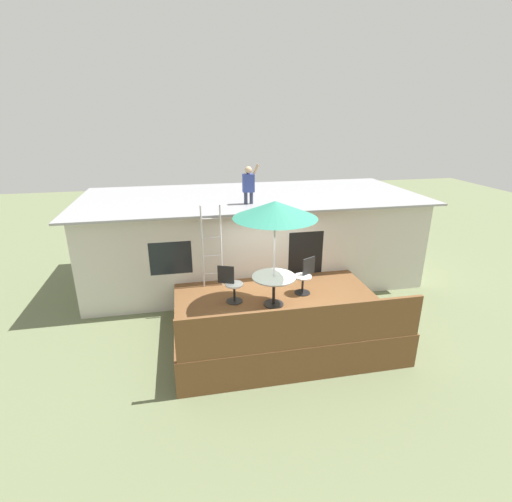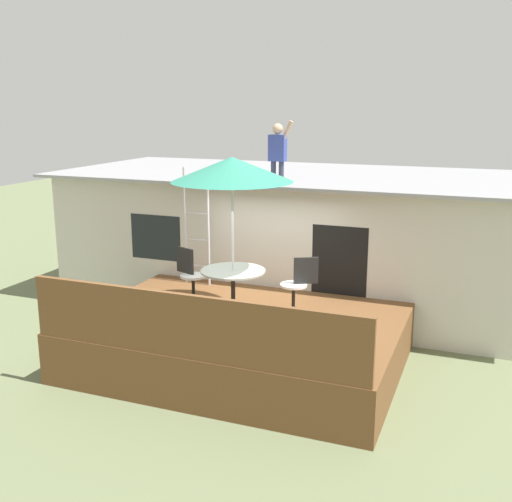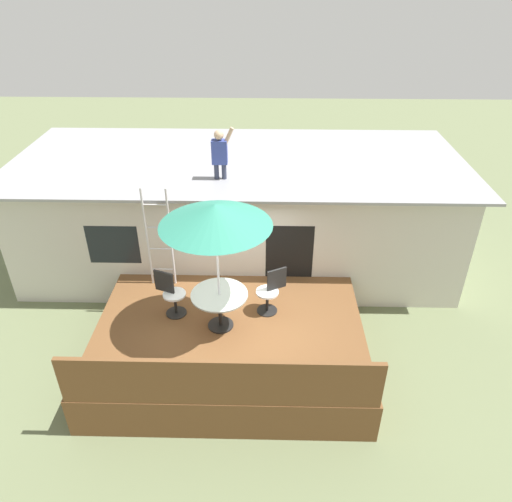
{
  "view_description": "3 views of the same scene",
  "coord_description": "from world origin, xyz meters",
  "px_view_note": "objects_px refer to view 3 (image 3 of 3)",
  "views": [
    {
      "loc": [
        -2.17,
        -7.95,
        5.16
      ],
      "look_at": [
        -0.47,
        0.55,
        1.98
      ],
      "focal_mm": 26.61,
      "sensor_mm": 36.0,
      "label": 1
    },
    {
      "loc": [
        3.61,
        -8.66,
        4.13
      ],
      "look_at": [
        0.05,
        0.41,
        1.77
      ],
      "focal_mm": 42.82,
      "sensor_mm": 36.0,
      "label": 2
    },
    {
      "loc": [
        0.66,
        -6.98,
        6.76
      ],
      "look_at": [
        0.47,
        1.18,
        1.7
      ],
      "focal_mm": 33.65,
      "sensor_mm": 36.0,
      "label": 3
    }
  ],
  "objects_px": {
    "patio_table": "(220,301)",
    "step_ladder": "(159,238)",
    "person_figure": "(220,151)",
    "patio_umbrella": "(215,215)",
    "patio_chair_left": "(171,294)",
    "patio_chair_right": "(271,291)"
  },
  "relations": [
    {
      "from": "patio_table",
      "to": "step_ladder",
      "type": "xyz_separation_m",
      "value": [
        -1.32,
        1.36,
        0.51
      ]
    },
    {
      "from": "step_ladder",
      "to": "patio_chair_left",
      "type": "bearing_deg",
      "value": -70.07
    },
    {
      "from": "patio_table",
      "to": "step_ladder",
      "type": "bearing_deg",
      "value": 134.29
    },
    {
      "from": "patio_umbrella",
      "to": "person_figure",
      "type": "bearing_deg",
      "value": 93.09
    },
    {
      "from": "patio_table",
      "to": "person_figure",
      "type": "xyz_separation_m",
      "value": [
        -0.13,
        2.5,
        1.94
      ]
    },
    {
      "from": "person_figure",
      "to": "patio_chair_right",
      "type": "height_order",
      "value": "person_figure"
    },
    {
      "from": "person_figure",
      "to": "patio_chair_left",
      "type": "relative_size",
      "value": 1.21
    },
    {
      "from": "patio_table",
      "to": "person_figure",
      "type": "distance_m",
      "value": 3.17
    },
    {
      "from": "patio_table",
      "to": "step_ladder",
      "type": "relative_size",
      "value": 0.47
    },
    {
      "from": "patio_chair_left",
      "to": "person_figure",
      "type": "bearing_deg",
      "value": 89.81
    },
    {
      "from": "patio_chair_left",
      "to": "patio_chair_right",
      "type": "distance_m",
      "value": 1.91
    },
    {
      "from": "step_ladder",
      "to": "patio_chair_right",
      "type": "height_order",
      "value": "step_ladder"
    },
    {
      "from": "patio_umbrella",
      "to": "step_ladder",
      "type": "distance_m",
      "value": 2.27
    },
    {
      "from": "patio_umbrella",
      "to": "step_ladder",
      "type": "height_order",
      "value": "patio_umbrella"
    },
    {
      "from": "step_ladder",
      "to": "person_figure",
      "type": "xyz_separation_m",
      "value": [
        1.19,
        1.15,
        1.42
      ]
    },
    {
      "from": "patio_umbrella",
      "to": "step_ladder",
      "type": "xyz_separation_m",
      "value": [
        -1.32,
        1.36,
        -1.25
      ]
    },
    {
      "from": "step_ladder",
      "to": "patio_chair_left",
      "type": "distance_m",
      "value": 1.23
    },
    {
      "from": "patio_table",
      "to": "patio_chair_left",
      "type": "bearing_deg",
      "value": 158.86
    },
    {
      "from": "person_figure",
      "to": "patio_chair_right",
      "type": "relative_size",
      "value": 1.21
    },
    {
      "from": "patio_table",
      "to": "patio_chair_right",
      "type": "distance_m",
      "value": 1.07
    },
    {
      "from": "step_ladder",
      "to": "person_figure",
      "type": "height_order",
      "value": "person_figure"
    },
    {
      "from": "patio_chair_right",
      "to": "patio_table",
      "type": "bearing_deg",
      "value": 0.0
    }
  ]
}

